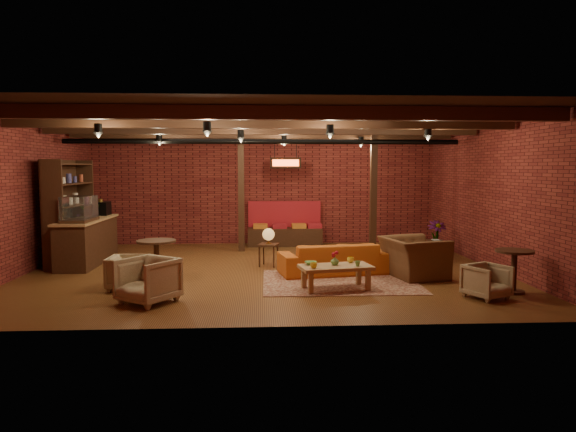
{
  "coord_description": "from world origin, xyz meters",
  "views": [
    {
      "loc": [
        -0.08,
        -10.99,
        2.22
      ],
      "look_at": [
        0.51,
        0.2,
        1.16
      ],
      "focal_mm": 32.0,
      "sensor_mm": 36.0,
      "label": 1
    }
  ],
  "objects": [
    {
      "name": "floor",
      "position": [
        0.0,
        0.0,
        0.0
      ],
      "size": [
        10.0,
        10.0,
        0.0
      ],
      "primitive_type": "plane",
      "color": "#422210",
      "rests_on": "ground"
    },
    {
      "name": "coffee_table",
      "position": [
        1.26,
        -1.85,
        0.39
      ],
      "size": [
        1.39,
        0.87,
        0.7
      ],
      "rotation": [
        0.0,
        0.0,
        0.19
      ],
      "color": "#A9744F",
      "rests_on": "floor"
    },
    {
      "name": "plant_tall",
      "position": [
        4.4,
        1.79,
        1.3
      ],
      "size": [
        1.47,
        1.47,
        2.61
      ],
      "primitive_type": "imported",
      "rotation": [
        0.0,
        0.0,
        0.01
      ],
      "color": "#4C7F4C",
      "rests_on": "floor"
    },
    {
      "name": "armchair_far",
      "position": [
        3.76,
        -2.6,
        0.32
      ],
      "size": [
        0.81,
        0.8,
        0.64
      ],
      "primitive_type": "imported",
      "rotation": [
        0.0,
        0.0,
        0.46
      ],
      "color": "beige",
      "rests_on": "floor"
    },
    {
      "name": "armchair_right",
      "position": [
        3.01,
        -0.86,
        0.54
      ],
      "size": [
        1.05,
        1.38,
        1.08
      ],
      "primitive_type": "imported",
      "rotation": [
        0.0,
        0.0,
        1.78
      ],
      "color": "brown",
      "rests_on": "floor"
    },
    {
      "name": "round_table_left",
      "position": [
        -2.14,
        -0.88,
        0.54
      ],
      "size": [
        0.77,
        0.77,
        0.8
      ],
      "color": "black",
      "rests_on": "floor"
    },
    {
      "name": "plant_counter",
      "position": [
        -4.0,
        1.2,
        1.22
      ],
      "size": [
        0.35,
        0.39,
        0.3
      ],
      "primitive_type": "imported",
      "color": "#337F33",
      "rests_on": "service_counter"
    },
    {
      "name": "ceiling_spotlights",
      "position": [
        0.0,
        0.0,
        2.86
      ],
      "size": [
        6.4,
        4.4,
        0.28
      ],
      "primitive_type": null,
      "color": "black",
      "rests_on": "ceiling"
    },
    {
      "name": "shelving_hutch",
      "position": [
        -4.5,
        1.1,
        1.2
      ],
      "size": [
        0.52,
        2.0,
        2.4
      ],
      "primitive_type": null,
      "color": "black",
      "rests_on": "ground"
    },
    {
      "name": "banquette",
      "position": [
        0.6,
        3.55,
        0.5
      ],
      "size": [
        2.1,
        0.7,
        1.0
      ],
      "primitive_type": null,
      "color": "#A81C27",
      "rests_on": "ground"
    },
    {
      "name": "sofa",
      "position": [
        1.43,
        -0.46,
        0.33
      ],
      "size": [
        2.36,
        1.27,
        0.66
      ],
      "primitive_type": "imported",
      "rotation": [
        0.0,
        0.0,
        3.32
      ],
      "color": "#B55219",
      "rests_on": "floor"
    },
    {
      "name": "service_sign",
      "position": [
        0.6,
        3.1,
        2.35
      ],
      "size": [
        0.86,
        0.06,
        0.3
      ],
      "primitive_type": "cube",
      "color": "#FF4F19",
      "rests_on": "ceiling"
    },
    {
      "name": "post_right",
      "position": [
        2.8,
        2.0,
        1.6
      ],
      "size": [
        0.16,
        0.16,
        3.2
      ],
      "primitive_type": "cube",
      "color": "black",
      "rests_on": "ground"
    },
    {
      "name": "armchair_a",
      "position": [
        -2.52,
        -1.62,
        0.34
      ],
      "size": [
        0.63,
        0.67,
        0.69
      ],
      "primitive_type": "imported",
      "rotation": [
        0.0,
        0.0,
        1.56
      ],
      "color": "beige",
      "rests_on": "floor"
    },
    {
      "name": "wall_front",
      "position": [
        0.0,
        -4.0,
        1.6
      ],
      "size": [
        10.0,
        0.02,
        3.2
      ],
      "primitive_type": "cube",
      "color": "maroon",
      "rests_on": "ground"
    },
    {
      "name": "wall_left",
      "position": [
        -5.0,
        0.0,
        1.6
      ],
      "size": [
        0.02,
        8.0,
        3.2
      ],
      "primitive_type": "cube",
      "color": "maroon",
      "rests_on": "ground"
    },
    {
      "name": "wall_back",
      "position": [
        0.0,
        4.0,
        1.6
      ],
      "size": [
        10.0,
        0.02,
        3.2
      ],
      "primitive_type": "cube",
      "color": "maroon",
      "rests_on": "ground"
    },
    {
      "name": "armchair_b",
      "position": [
        -1.94,
        -2.61,
        0.41
      ],
      "size": [
        1.09,
        1.08,
        0.83
      ],
      "primitive_type": "imported",
      "rotation": [
        0.0,
        0.0,
        -0.62
      ],
      "color": "beige",
      "rests_on": "floor"
    },
    {
      "name": "service_counter",
      "position": [
        -4.1,
        1.0,
        0.8
      ],
      "size": [
        0.8,
        2.5,
        1.6
      ],
      "primitive_type": null,
      "color": "black",
      "rests_on": "ground"
    },
    {
      "name": "round_table_right",
      "position": [
        4.4,
        -2.26,
        0.51
      ],
      "size": [
        0.66,
        0.66,
        0.77
      ],
      "color": "black",
      "rests_on": "floor"
    },
    {
      "name": "ceiling_beams",
      "position": [
        0.0,
        0.0,
        3.08
      ],
      "size": [
        9.8,
        6.4,
        0.22
      ],
      "primitive_type": null,
      "color": "black",
      "rests_on": "ceiling"
    },
    {
      "name": "post_left",
      "position": [
        -0.6,
        2.6,
        1.6
      ],
      "size": [
        0.16,
        0.16,
        3.2
      ],
      "primitive_type": "cube",
      "color": "black",
      "rests_on": "ground"
    },
    {
      "name": "wall_right",
      "position": [
        5.0,
        0.0,
        1.6
      ],
      "size": [
        0.02,
        8.0,
        3.2
      ],
      "primitive_type": "cube",
      "color": "maroon",
      "rests_on": "ground"
    },
    {
      "name": "rug",
      "position": [
        1.45,
        -1.22,
        0.01
      ],
      "size": [
        3.0,
        2.31,
        0.01
      ],
      "primitive_type": "cube",
      "rotation": [
        0.0,
        0.0,
        -0.01
      ],
      "color": "maroon",
      "rests_on": "floor"
    },
    {
      "name": "ceiling_pipe",
      "position": [
        0.0,
        1.6,
        2.85
      ],
      "size": [
        9.6,
        0.12,
        0.12
      ],
      "primitive_type": "cylinder",
      "rotation": [
        0.0,
        1.57,
        0.0
      ],
      "color": "black",
      "rests_on": "ceiling"
    },
    {
      "name": "side_table_lamp",
      "position": [
        0.09,
        0.45,
        0.66
      ],
      "size": [
        0.51,
        0.51,
        0.86
      ],
      "rotation": [
        0.0,
        0.0,
        -0.29
      ],
      "color": "black",
      "rests_on": "floor"
    },
    {
      "name": "ceiling",
      "position": [
        0.0,
        0.0,
        3.2
      ],
      "size": [
        10.0,
        8.0,
        0.02
      ],
      "primitive_type": "cube",
      "color": "black",
      "rests_on": "wall_back"
    },
    {
      "name": "side_table_book",
      "position": [
        4.0,
        0.91,
        0.45
      ],
      "size": [
        0.58,
        0.58,
        0.51
      ],
      "rotation": [
        0.0,
        0.0,
        -0.4
      ],
      "color": "black",
      "rests_on": "floor"
    }
  ]
}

